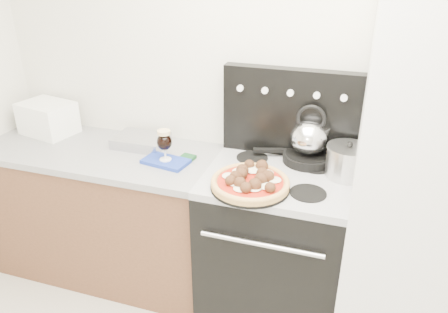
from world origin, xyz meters
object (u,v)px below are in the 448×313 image
at_px(fridge, 422,192).
at_px(skillet, 307,158).
at_px(base_cabinet, 108,214).
at_px(stock_pot, 347,162).
at_px(pizza_pan, 250,187).
at_px(oven_mitt, 166,161).
at_px(tea_kettle, 310,134).
at_px(beer_glass, 165,145).
at_px(toaster_oven, 48,118).
at_px(stove_body, 273,248).
at_px(pizza, 250,181).

height_order(fridge, skillet, fridge).
distance_m(base_cabinet, fridge, 1.88).
bearing_deg(stock_pot, pizza_pan, -147.81).
height_order(oven_mitt, tea_kettle, tea_kettle).
height_order(tea_kettle, stock_pot, tea_kettle).
xyz_separation_m(base_cabinet, skillet, (1.23, 0.18, 0.51)).
xyz_separation_m(beer_glass, tea_kettle, (0.76, 0.23, 0.08)).
bearing_deg(skillet, tea_kettle, 0.00).
distance_m(base_cabinet, stock_pot, 1.56).
distance_m(toaster_oven, stock_pot, 1.89).
relative_size(base_cabinet, tea_kettle, 6.09).
height_order(stove_body, stock_pot, stock_pot).
bearing_deg(fridge, stove_body, 177.95).
distance_m(base_cabinet, pizza_pan, 1.14).
bearing_deg(oven_mitt, toaster_oven, 169.07).
height_order(toaster_oven, tea_kettle, tea_kettle).
bearing_deg(base_cabinet, stock_pot, 2.76).
distance_m(stove_body, pizza_pan, 0.53).
distance_m(stove_body, skillet, 0.56).
bearing_deg(beer_glass, oven_mitt, 0.00).
xyz_separation_m(stove_body, beer_glass, (-0.64, -0.03, 0.57)).
height_order(base_cabinet, pizza, pizza).
bearing_deg(stock_pot, toaster_oven, 178.32).
relative_size(pizza, tea_kettle, 1.64).
relative_size(fridge, stock_pot, 8.73).
relative_size(beer_glass, pizza, 0.47).
xyz_separation_m(base_cabinet, fridge, (1.80, -0.05, 0.52)).
distance_m(stove_body, pizza, 0.56).
bearing_deg(pizza, toaster_oven, 166.93).
bearing_deg(tea_kettle, toaster_oven, 162.74).
height_order(fridge, oven_mitt, fridge).
distance_m(oven_mitt, pizza, 0.56).
xyz_separation_m(stove_body, skillet, (0.13, 0.20, 0.50)).
relative_size(stove_body, tea_kettle, 3.70).
distance_m(oven_mitt, skillet, 0.80).
bearing_deg(pizza, beer_glass, 163.36).
height_order(fridge, stock_pot, fridge).
distance_m(stove_body, oven_mitt, 0.79).
distance_m(beer_glass, pizza, 0.56).
height_order(stove_body, skillet, skillet).
relative_size(toaster_oven, pizza, 0.84).
xyz_separation_m(fridge, oven_mitt, (-1.34, -0.00, -0.04)).
bearing_deg(fridge, skillet, 158.59).
height_order(toaster_oven, stock_pot, toaster_oven).
xyz_separation_m(oven_mitt, stock_pot, (0.98, 0.12, 0.09)).
distance_m(beer_glass, pizza_pan, 0.57).
height_order(base_cabinet, beer_glass, beer_glass).
relative_size(stove_body, skillet, 3.19).
bearing_deg(base_cabinet, beer_glass, -6.22).
distance_m(beer_glass, stock_pot, 0.99).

